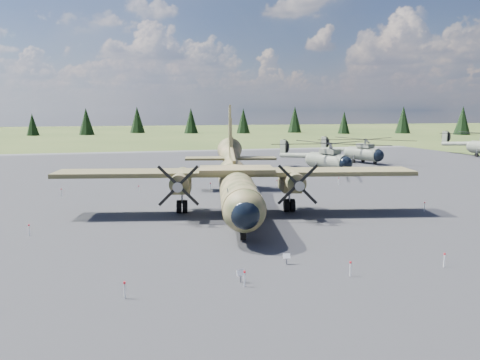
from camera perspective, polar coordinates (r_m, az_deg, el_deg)
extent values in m
plane|color=#545F2A|center=(38.18, 1.03, -5.17)|extent=(500.00, 500.00, 0.00)
cube|color=#5C5C61|center=(47.67, -2.23, -2.42)|extent=(120.00, 120.00, 0.04)
cylinder|color=#3A4224|center=(40.33, -0.41, -0.88)|extent=(6.67, 19.38, 2.98)
sphere|color=#3A4224|center=(30.93, 0.53, -3.77)|extent=(3.44, 3.44, 2.92)
sphere|color=black|center=(30.37, 0.61, -4.10)|extent=(2.52, 2.52, 2.15)
cube|color=black|center=(32.44, 0.32, -1.75)|extent=(2.42, 2.09, 0.59)
cone|color=#3A4224|center=(52.63, -1.13, 2.54)|extent=(4.30, 7.75, 4.48)
cube|color=#ABAEB1|center=(41.59, -0.48, -2.31)|extent=(3.23, 6.66, 0.53)
cube|color=#2F341B|center=(40.67, -0.45, 0.94)|extent=(31.00, 9.58, 0.37)
cube|color=#3A4224|center=(40.64, -0.45, 1.27)|extent=(7.02, 5.01, 0.37)
cylinder|color=#3A4224|center=(40.48, -7.21, 0.00)|extent=(2.65, 5.74, 1.60)
cube|color=#3A4224|center=(41.42, -7.12, -0.78)|extent=(2.27, 3.86, 0.85)
cone|color=gray|center=(37.06, -7.56, -0.79)|extent=(0.98, 1.10, 0.81)
cylinder|color=black|center=(41.75, -7.08, -3.23)|extent=(1.15, 1.33, 1.17)
cylinder|color=#3A4224|center=(40.97, 6.28, 0.12)|extent=(2.65, 5.74, 1.60)
cube|color=#3A4224|center=(41.90, 6.07, -0.65)|extent=(2.27, 3.86, 0.85)
cone|color=gray|center=(37.60, 7.17, -0.65)|extent=(0.98, 1.10, 0.81)
cylinder|color=black|center=(42.23, 6.04, -3.08)|extent=(1.15, 1.33, 1.17)
cube|color=#3A4224|center=(48.54, -0.94, 2.80)|extent=(1.86, 7.95, 1.79)
cube|color=#2F341B|center=(53.15, -1.15, 2.66)|extent=(10.48, 4.29, 0.23)
cylinder|color=gray|center=(32.41, 0.37, -5.18)|extent=(0.18, 0.18, 0.96)
cylinder|color=black|center=(32.61, 0.37, -6.49)|extent=(0.56, 1.05, 1.00)
cylinder|color=gray|center=(69.13, 10.66, 2.27)|extent=(4.40, 7.01, 2.30)
sphere|color=black|center=(66.85, 12.66, 1.96)|extent=(2.70, 2.70, 2.12)
sphere|color=gray|center=(71.49, 8.78, 2.52)|extent=(2.70, 2.70, 2.12)
cube|color=gray|center=(68.73, 10.91, 3.46)|extent=(2.46, 3.30, 0.69)
cylinder|color=gray|center=(68.67, 10.92, 4.03)|extent=(0.42, 0.42, 0.92)
cylinder|color=gray|center=(74.00, 6.96, 3.00)|extent=(3.37, 7.66, 1.32)
cube|color=gray|center=(76.52, 5.27, 4.07)|extent=(0.62, 1.28, 2.21)
cylinder|color=black|center=(76.72, 5.46, 4.08)|extent=(0.86, 2.27, 2.39)
cylinder|color=black|center=(67.37, 12.28, 0.92)|extent=(0.45, 0.68, 0.63)
cylinder|color=black|center=(69.20, 9.25, 1.20)|extent=(0.51, 0.79, 0.74)
cylinder|color=gray|center=(69.14, 9.26, 1.59)|extent=(0.16, 0.16, 1.33)
cylinder|color=black|center=(70.93, 10.71, 1.34)|extent=(0.51, 0.79, 0.74)
cylinder|color=gray|center=(70.87, 10.72, 1.72)|extent=(0.16, 0.16, 1.33)
cylinder|color=gray|center=(83.03, 14.79, 3.11)|extent=(4.08, 6.75, 2.22)
sphere|color=black|center=(80.92, 16.45, 2.88)|extent=(2.57, 2.57, 2.04)
sphere|color=gray|center=(85.20, 13.21, 3.30)|extent=(2.57, 2.57, 2.04)
cube|color=gray|center=(82.67, 15.01, 4.07)|extent=(2.31, 3.16, 0.66)
cylinder|color=gray|center=(82.63, 15.03, 4.52)|extent=(0.40, 0.40, 0.89)
cylinder|color=gray|center=(87.51, 11.66, 3.68)|extent=(3.05, 7.42, 1.27)
cube|color=gray|center=(89.83, 10.20, 4.55)|extent=(0.57, 1.24, 2.13)
cylinder|color=black|center=(90.04, 10.34, 4.56)|extent=(0.76, 2.21, 2.30)
cylinder|color=black|center=(81.39, 16.13, 2.04)|extent=(0.42, 0.65, 0.60)
cylinder|color=black|center=(83.00, 13.66, 2.26)|extent=(0.47, 0.76, 0.71)
cylinder|color=gray|center=(82.95, 13.67, 2.58)|extent=(0.16, 0.16, 1.28)
cylinder|color=black|center=(84.74, 14.78, 2.34)|extent=(0.47, 0.76, 0.71)
cylinder|color=gray|center=(84.70, 14.79, 2.65)|extent=(0.16, 0.16, 1.28)
sphere|color=gray|center=(104.70, 26.48, 3.67)|extent=(2.50, 2.50, 2.28)
cylinder|color=gray|center=(107.24, 25.04, 4.04)|extent=(1.68, 8.51, 1.42)
cube|color=gray|center=(109.81, 23.70, 4.86)|extent=(0.36, 1.40, 2.38)
cylinder|color=black|center=(110.05, 23.83, 4.85)|extent=(0.32, 2.57, 2.58)
cylinder|color=black|center=(102.21, 26.88, 2.73)|extent=(0.38, 0.82, 0.79)
cylinder|color=gray|center=(102.17, 26.90, 3.02)|extent=(0.15, 0.15, 1.44)
cube|color=gray|center=(25.23, 0.05, -11.77)|extent=(0.10, 0.10, 0.56)
cube|color=white|center=(25.09, 0.08, -11.22)|extent=(0.49, 0.30, 0.32)
cube|color=gray|center=(28.15, 5.67, -9.67)|extent=(0.08, 0.08, 0.53)
cube|color=white|center=(28.03, 5.71, -9.20)|extent=(0.44, 0.23, 0.30)
cylinder|color=white|center=(23.83, -13.88, -12.97)|extent=(0.07, 0.07, 0.80)
cylinder|color=red|center=(23.69, -13.91, -12.06)|extent=(0.12, 0.12, 0.10)
cylinder|color=white|center=(24.59, 0.56, -12.02)|extent=(0.07, 0.07, 0.80)
cylinder|color=red|center=(24.45, 0.56, -11.15)|extent=(0.12, 0.12, 0.10)
cylinder|color=white|center=(26.71, 13.30, -10.57)|extent=(0.07, 0.07, 0.80)
cylinder|color=red|center=(26.58, 13.33, -9.75)|extent=(0.12, 0.12, 0.10)
cylinder|color=white|center=(29.90, 23.64, -8.99)|extent=(0.07, 0.07, 0.80)
cylinder|color=red|center=(29.79, 23.69, -8.26)|extent=(0.12, 0.12, 0.10)
cylinder|color=white|center=(52.76, -20.94, -1.48)|extent=(0.07, 0.07, 0.80)
cylinder|color=red|center=(52.70, -20.96, -1.05)|extent=(0.12, 0.12, 0.10)
cylinder|color=white|center=(52.47, -12.23, -1.16)|extent=(0.07, 0.07, 0.80)
cylinder|color=red|center=(52.40, -12.24, -0.73)|extent=(0.12, 0.12, 0.10)
cylinder|color=white|center=(53.38, -3.62, -0.82)|extent=(0.07, 0.07, 0.80)
cylinder|color=red|center=(53.32, -3.63, -0.39)|extent=(0.12, 0.12, 0.10)
cylinder|color=white|center=(55.45, 4.52, -0.48)|extent=(0.07, 0.07, 0.80)
cylinder|color=red|center=(55.39, 4.52, -0.07)|extent=(0.12, 0.12, 0.10)
cylinder|color=white|center=(58.55, 11.93, -0.16)|extent=(0.07, 0.07, 0.80)
cylinder|color=red|center=(58.49, 11.94, 0.23)|extent=(0.12, 0.12, 0.10)
cylinder|color=white|center=(37.30, -24.31, -5.63)|extent=(0.07, 0.07, 0.80)
cylinder|color=red|center=(37.21, -24.34, -5.04)|extent=(0.12, 0.12, 0.10)
cylinder|color=white|center=(45.34, 21.57, -3.07)|extent=(0.07, 0.07, 0.80)
cylinder|color=red|center=(45.26, 21.60, -2.57)|extent=(0.12, 0.12, 0.10)
cone|color=black|center=(194.46, 25.48, 6.58)|extent=(5.96, 5.96, 10.65)
cone|color=black|center=(198.38, 19.26, 6.97)|extent=(6.02, 6.02, 10.76)
cone|color=black|center=(188.57, 12.56, 6.87)|extent=(4.87, 4.87, 8.69)
cone|color=black|center=(195.23, 6.69, 7.36)|extent=(6.03, 6.03, 10.77)
cone|color=black|center=(187.67, 0.40, 7.25)|extent=(5.55, 5.55, 9.91)
cone|color=black|center=(188.45, -6.00, 7.22)|extent=(5.61, 5.61, 10.03)
cone|color=black|center=(194.70, -12.42, 7.20)|extent=(5.93, 5.93, 10.59)
cone|color=black|center=(184.03, -18.24, 6.81)|extent=(5.59, 5.59, 9.98)
cone|color=black|center=(186.12, -23.98, 6.22)|extent=(4.48, 4.48, 8.01)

